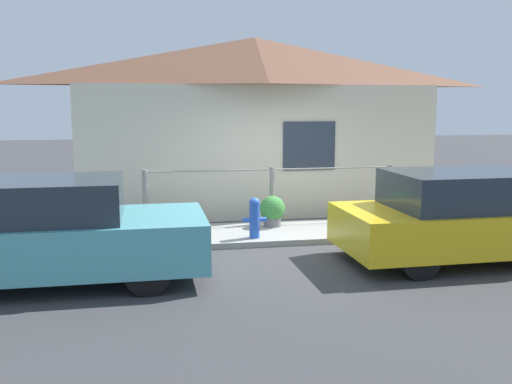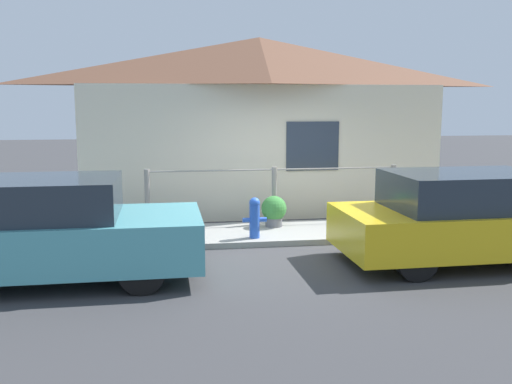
% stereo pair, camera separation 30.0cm
% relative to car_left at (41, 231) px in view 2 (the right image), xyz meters
% --- Properties ---
extents(ground_plane, '(60.00, 60.00, 0.00)m').
position_rel_car_left_xyz_m(ground_plane, '(3.72, 1.31, -0.70)').
color(ground_plane, '#38383A').
extents(sidewalk, '(24.00, 1.62, 0.10)m').
position_rel_car_left_xyz_m(sidewalk, '(3.72, 2.12, -0.65)').
color(sidewalk, gray).
rests_on(sidewalk, ground_plane).
extents(house, '(7.88, 2.23, 3.80)m').
position_rel_car_left_xyz_m(house, '(3.72, 4.51, 2.35)').
color(house, beige).
rests_on(house, ground_plane).
extents(fence, '(4.90, 0.10, 1.09)m').
position_rel_car_left_xyz_m(fence, '(3.72, 2.78, 0.00)').
color(fence, gray).
rests_on(fence, sidewalk).
extents(car_left, '(4.20, 1.78, 1.41)m').
position_rel_car_left_xyz_m(car_left, '(0.00, 0.00, 0.00)').
color(car_left, teal).
rests_on(car_left, ground_plane).
extents(car_right, '(4.15, 1.81, 1.38)m').
position_rel_car_left_xyz_m(car_right, '(6.23, -0.00, -0.02)').
color(car_right, gold).
rests_on(car_right, ground_plane).
extents(fire_hydrant, '(0.41, 0.18, 0.70)m').
position_rel_car_left_xyz_m(fire_hydrant, '(3.15, 1.61, -0.23)').
color(fire_hydrant, blue).
rests_on(fire_hydrant, sidewalk).
extents(potted_plant_near_hydrant, '(0.47, 0.47, 0.58)m').
position_rel_car_left_xyz_m(potted_plant_near_hydrant, '(3.65, 2.47, -0.29)').
color(potted_plant_near_hydrant, slate).
rests_on(potted_plant_near_hydrant, sidewalk).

